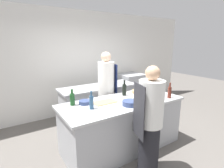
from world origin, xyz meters
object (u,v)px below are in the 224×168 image
Objects in this scene: bowl_mixing_large at (137,92)px; bowl_prep_small at (149,91)px; oven_range at (131,90)px; chef_at_prep_near at (150,121)px; bowl_wooden_salad at (130,103)px; bottle_olive_oil at (170,92)px; bottle_sauce at (145,100)px; chef_at_stove at (106,93)px; bottle_wine at (91,102)px; cup at (137,89)px; bottle_cooking_oil at (124,89)px; bottle_vinegar at (72,99)px; bowl_ceramic_blue at (85,102)px.

bowl_prep_small is at bearing -21.17° from bowl_mixing_large.
chef_at_prep_near is at bearing -124.00° from oven_range.
bottle_olive_oil is at bearing -6.01° from bowl_wooden_salad.
bottle_sauce is (0.26, 0.37, 0.17)m from chef_at_prep_near.
bottle_wine is (-0.73, -0.75, 0.15)m from chef_at_stove.
cup is at bearing -16.50° from chef_at_prep_near.
bottle_cooking_oil is 0.34m from bowl_mixing_large.
bottle_cooking_oil is (-0.62, 0.61, 0.01)m from bottle_olive_oil.
oven_range is at bearing 54.53° from bowl_mixing_large.
bowl_prep_small is at bearing -60.58° from cup.
bottle_sauce is at bearing -91.98° from bottle_cooking_oil.
bottle_cooking_oil is 1.16× the size of bowl_wooden_salad.
cup reaches higher than bowl_prep_small.
chef_at_prep_near is 17.76× the size of cup.
bottle_cooking_oil reaches higher than bottle_wine.
bottle_wine is at bearing 159.60° from bottle_sauce.
bowl_wooden_salad is at bearing -154.17° from bowl_prep_small.
bottle_sauce is at bearing -123.88° from oven_range.
bottle_cooking_oil is 0.59m from bowl_prep_small.
chef_at_stove is 6.36× the size of bottle_vinegar.
bottle_sauce is 1.05m from bowl_ceramic_blue.
chef_at_prep_near is 1.00m from bottle_olive_oil.
bottle_wine is at bearing -160.95° from bottle_cooking_oil.
chef_at_prep_near is at bearing -124.65° from bottle_sauce.
bottle_wine is 1.48m from bowl_prep_small.
chef_at_stove reaches higher than chef_at_prep_near.
chef_at_stove is 1.08m from bottle_sauce.
chef_at_prep_near reaches higher than bottle_vinegar.
bowl_wooden_salad reaches higher than bowl_mixing_large.
bottle_olive_oil is 1.56× the size of bottle_sauce.
bottle_olive_oil is 1.11× the size of bowl_wooden_salad.
bottle_cooking_oil is at bearing -1.55° from bottle_vinegar.
chef_at_prep_near is 1.06m from bottle_cooking_oil.
chef_at_stove is 19.05× the size of cup.
cup reaches higher than bowl_wooden_salad.
bottle_olive_oil is at bearing -49.98° from chef_at_prep_near.
bottle_olive_oil reaches higher than oven_range.
bowl_mixing_large is 0.26m from bowl_prep_small.
oven_range is 1.71m from cup.
bowl_mixing_large is at bearing 13.40° from bottle_wine.
bowl_mixing_large is 0.86× the size of bowl_wooden_salad.
chef_at_stove is at bearing 11.69° from chef_at_prep_near.
bottle_cooking_oil is (1.08, -0.03, 0.01)m from bottle_vinegar.
bowl_mixing_large is at bearing -1.88° from bottle_vinegar.
chef_at_stove is 9.28× the size of bottle_sauce.
bottle_wine is 1.29× the size of bowl_mixing_large.
bottle_olive_oil reaches higher than bowl_mixing_large.
chef_at_prep_near is at bearing -52.06° from bottle_vinegar.
chef_at_stove is 5.95× the size of bottle_wine.
chef_at_prep_near is at bearing -105.53° from bottle_cooking_oil.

